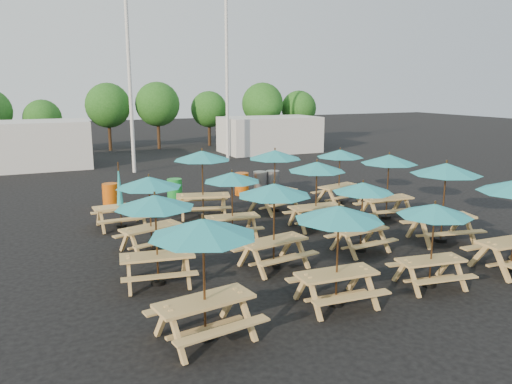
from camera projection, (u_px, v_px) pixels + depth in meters
name	position (u px, v px, depth m)	size (l,w,h in m)	color
ground	(274.00, 232.00, 16.84)	(120.00, 120.00, 0.00)	black
picnic_unit_0	(203.00, 235.00, 9.32)	(2.38, 2.38, 2.45)	tan
picnic_unit_1	(155.00, 207.00, 12.03)	(2.21, 2.21, 2.30)	tan
picnic_unit_2	(149.00, 187.00, 14.54)	(2.39, 2.39, 2.28)	tan
picnic_unit_3	(120.00, 201.00, 17.25)	(1.88, 1.66, 2.30)	tan
picnic_unit_4	(339.00, 219.00, 10.85)	(2.07, 2.07, 2.33)	tan
picnic_unit_5	(274.00, 195.00, 13.16)	(2.30, 2.30, 2.35)	tan
picnic_unit_6	(232.00, 181.00, 15.88)	(2.04, 2.04, 2.18)	tan
picnic_unit_7	(202.00, 160.00, 18.43)	(2.64, 2.64, 2.53)	tan
picnic_unit_8	(434.00, 215.00, 11.93)	(2.02, 2.02, 2.11)	tan
picnic_unit_9	(363.00, 192.00, 14.52)	(1.97, 1.97, 2.12)	tan
picnic_unit_10	(317.00, 171.00, 16.97)	(2.06, 2.06, 2.35)	tan
picnic_unit_11	(275.00, 158.00, 19.25)	(2.63, 2.63, 2.44)	tan
picnic_unit_13	(446.00, 174.00, 15.38)	(2.53, 2.53, 2.54)	tan
picnic_unit_14	(389.00, 163.00, 18.15)	(2.18, 2.18, 2.43)	tan
picnic_unit_15	(340.00, 157.00, 20.58)	(2.34, 2.34, 2.30)	tan
waste_bin_0	(111.00, 196.00, 20.09)	(0.63, 0.63, 1.01)	#E05D0D
waste_bin_1	(175.00, 191.00, 21.09)	(0.63, 0.63, 1.01)	green
waste_bin_2	(242.00, 184.00, 22.54)	(0.63, 0.63, 1.01)	#E05D0D
waste_bin_3	(260.00, 182.00, 22.90)	(0.63, 0.63, 1.01)	gray
waste_bin_4	(273.00, 181.00, 23.11)	(0.63, 0.63, 1.01)	gray
mast_0	(129.00, 64.00, 27.27)	(0.20, 0.20, 12.00)	silver
mast_1	(227.00, 67.00, 31.66)	(0.20, 0.20, 12.00)	silver
event_tent_0	(18.00, 146.00, 29.38)	(8.00, 4.00, 2.80)	silver
event_tent_1	(270.00, 134.00, 37.13)	(7.00, 4.00, 2.60)	silver
tree_2	(43.00, 118.00, 34.81)	(2.59, 2.59, 3.93)	#382314
tree_3	(108.00, 105.00, 37.46)	(3.36, 3.36, 5.09)	#382314
tree_4	(157.00, 104.00, 38.51)	(3.41, 3.41, 5.17)	#382314
tree_5	(209.00, 109.00, 40.72)	(2.94, 2.94, 4.45)	#382314
tree_6	(263.00, 104.00, 40.65)	(3.38, 3.38, 5.13)	#382314
tree_7	(299.00, 108.00, 42.13)	(2.95, 2.95, 4.48)	#382314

